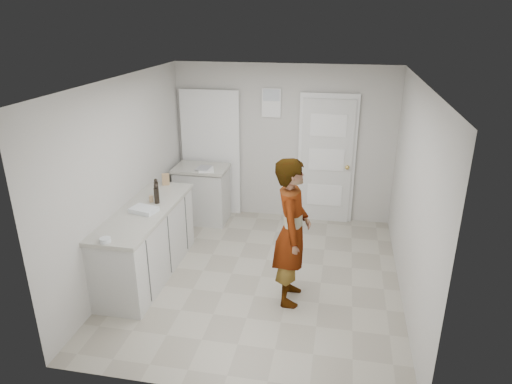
% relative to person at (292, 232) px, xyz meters
% --- Properties ---
extents(ground, '(4.00, 4.00, 0.00)m').
position_rel_person_xyz_m(ground, '(-0.43, 0.40, -0.88)').
color(ground, gray).
rests_on(ground, ground).
extents(room_shell, '(4.00, 4.00, 4.00)m').
position_rel_person_xyz_m(room_shell, '(-0.60, 2.35, 0.15)').
color(room_shell, beige).
rests_on(room_shell, ground).
extents(main_counter, '(0.64, 1.96, 0.93)m').
position_rel_person_xyz_m(main_counter, '(-1.88, 0.20, -0.45)').
color(main_counter, silver).
rests_on(main_counter, ground).
extents(side_counter, '(0.84, 0.61, 0.93)m').
position_rel_person_xyz_m(side_counter, '(-1.68, 1.95, -0.45)').
color(side_counter, silver).
rests_on(side_counter, ground).
extents(person, '(0.45, 0.66, 1.76)m').
position_rel_person_xyz_m(person, '(0.00, 0.00, 0.00)').
color(person, silver).
rests_on(person, ground).
extents(cake_mix_box, '(0.11, 0.08, 0.17)m').
position_rel_person_xyz_m(cake_mix_box, '(-1.92, 1.07, 0.13)').
color(cake_mix_box, '#A78353').
rests_on(cake_mix_box, main_counter).
extents(spice_jar, '(0.05, 0.05, 0.08)m').
position_rel_person_xyz_m(spice_jar, '(-1.88, 0.44, 0.09)').
color(spice_jar, tan).
rests_on(spice_jar, main_counter).
extents(oil_cruet_a, '(0.07, 0.07, 0.26)m').
position_rel_person_xyz_m(oil_cruet_a, '(-1.79, 0.41, 0.17)').
color(oil_cruet_a, black).
rests_on(oil_cruet_a, main_counter).
extents(oil_cruet_b, '(0.06, 0.06, 0.25)m').
position_rel_person_xyz_m(oil_cruet_b, '(-1.88, 0.63, 0.17)').
color(oil_cruet_b, black).
rests_on(oil_cruet_b, main_counter).
extents(baking_dish, '(0.35, 0.28, 0.05)m').
position_rel_person_xyz_m(baking_dish, '(-1.84, 0.12, 0.07)').
color(baking_dish, silver).
rests_on(baking_dish, main_counter).
extents(egg_bowl, '(0.12, 0.12, 0.05)m').
position_rel_person_xyz_m(egg_bowl, '(-1.91, -0.70, 0.07)').
color(egg_bowl, silver).
rests_on(egg_bowl, main_counter).
extents(papers, '(0.32, 0.36, 0.01)m').
position_rel_person_xyz_m(papers, '(-1.55, 1.81, 0.05)').
color(papers, white).
rests_on(papers, side_counter).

